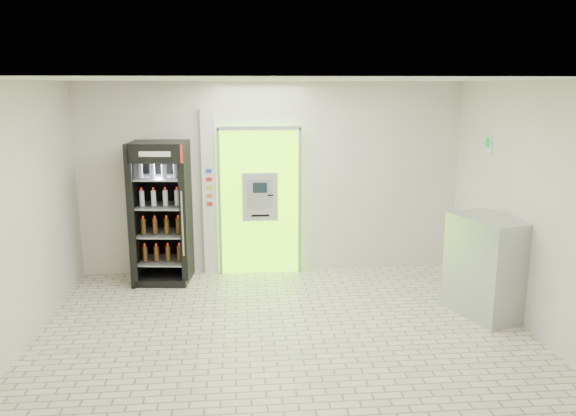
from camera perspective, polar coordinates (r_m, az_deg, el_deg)
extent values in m
plane|color=beige|center=(6.90, -0.28, -12.86)|extent=(6.00, 6.00, 0.00)
plane|color=silver|center=(8.85, -1.64, 3.01)|extent=(6.00, 0.00, 6.00)
plane|color=silver|center=(4.02, 2.71, -8.67)|extent=(6.00, 0.00, 6.00)
plane|color=silver|center=(6.85, -26.18, -1.06)|extent=(0.00, 5.00, 5.00)
plane|color=silver|center=(7.29, 23.93, -0.11)|extent=(0.00, 5.00, 5.00)
plane|color=white|center=(6.24, -0.30, 12.92)|extent=(6.00, 6.00, 0.00)
cube|color=#76F205|center=(8.84, -2.89, 0.68)|extent=(1.20, 0.12, 2.30)
cube|color=gray|center=(8.61, -2.96, 8.10)|extent=(1.28, 0.04, 0.06)
cube|color=gray|center=(8.77, -6.99, 0.51)|extent=(0.04, 0.04, 2.30)
cube|color=gray|center=(8.81, 1.22, 0.66)|extent=(0.04, 0.04, 2.30)
cube|color=black|center=(8.94, -2.19, -3.46)|extent=(0.62, 0.01, 0.67)
cube|color=black|center=(8.65, -5.20, 5.96)|extent=(0.22, 0.01, 0.18)
cube|color=#AEB1B6|center=(8.71, -2.87, 1.18)|extent=(0.55, 0.12, 0.75)
cube|color=black|center=(8.62, -2.86, 2.07)|extent=(0.22, 0.01, 0.16)
cube|color=gray|center=(8.67, -2.84, 0.25)|extent=(0.16, 0.01, 0.12)
cube|color=black|center=(8.65, -1.79, 1.31)|extent=(0.09, 0.01, 0.02)
cube|color=black|center=(8.71, -2.83, -0.78)|extent=(0.28, 0.01, 0.03)
cube|color=silver|center=(8.83, -7.97, 1.56)|extent=(0.22, 0.10, 2.60)
cube|color=#193FB2|center=(8.72, -8.06, 3.75)|extent=(0.09, 0.01, 0.06)
cube|color=red|center=(8.74, -8.03, 2.91)|extent=(0.09, 0.01, 0.06)
cube|color=yellow|center=(8.76, -8.00, 2.07)|extent=(0.09, 0.01, 0.06)
cube|color=orange|center=(8.79, -7.98, 1.24)|extent=(0.09, 0.01, 0.06)
cube|color=red|center=(8.81, -7.95, 0.41)|extent=(0.09, 0.01, 0.06)
cube|color=black|center=(8.63, -12.75, -0.47)|extent=(0.87, 0.81, 2.13)
cube|color=black|center=(8.96, -12.48, 0.01)|extent=(0.80, 0.14, 2.13)
cube|color=#AA1709|center=(8.13, -13.39, 5.36)|extent=(0.78, 0.09, 0.26)
cube|color=white|center=(8.12, -13.40, 5.35)|extent=(0.45, 0.05, 0.07)
cube|color=black|center=(8.91, -12.44, -6.83)|extent=(0.87, 0.81, 0.11)
cylinder|color=gray|center=(8.24, -10.68, -1.59)|extent=(0.03, 0.03, 0.96)
cube|color=gray|center=(8.83, -12.52, -5.20)|extent=(0.73, 0.69, 0.02)
cube|color=gray|center=(8.71, -12.65, -2.52)|extent=(0.73, 0.69, 0.02)
cube|color=gray|center=(8.61, -12.79, 0.23)|extent=(0.73, 0.69, 0.02)
cube|color=gray|center=(8.53, -12.92, 3.03)|extent=(0.73, 0.69, 0.02)
cube|color=#AEB1B6|center=(7.73, 19.62, -5.60)|extent=(0.92, 1.13, 1.30)
cube|color=gray|center=(7.58, 17.40, -5.28)|extent=(0.30, 0.91, 0.01)
cube|color=white|center=(8.42, 19.68, 6.07)|extent=(0.02, 0.22, 0.26)
cube|color=#0D992C|center=(8.42, 19.62, 6.28)|extent=(0.00, 0.14, 0.14)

